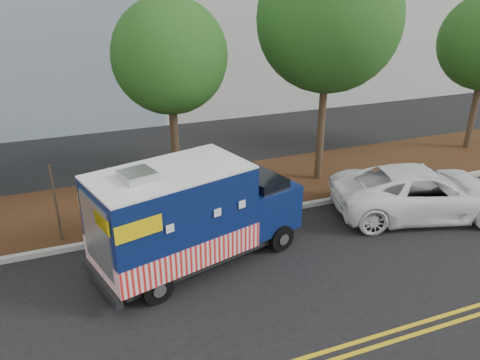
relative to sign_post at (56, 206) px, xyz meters
name	(u,v)px	position (x,y,z in m)	size (l,w,h in m)	color
ground	(193,254)	(3.29, -1.82, -1.20)	(120.00, 120.00, 0.00)	black
curb	(180,228)	(3.29, -0.42, -1.12)	(120.00, 0.18, 0.15)	#9E9E99
mulch_strip	(165,199)	(3.29, 1.68, -1.12)	(120.00, 4.00, 0.15)	#32190E
tree_b	(170,57)	(3.66, 1.26, 3.59)	(3.39, 3.39, 6.50)	#38281C
tree_c	(329,20)	(8.89, 1.27, 4.46)	(4.69, 4.69, 8.01)	#38281C
sign_post	(56,206)	(0.00, 0.00, 0.00)	(0.06, 0.06, 2.40)	#473828
food_truck	(190,218)	(3.15, -2.20, 0.12)	(5.87, 3.42, 2.92)	black
white_car	(422,192)	(10.62, -2.12, -0.43)	(2.55, 5.53, 1.54)	white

